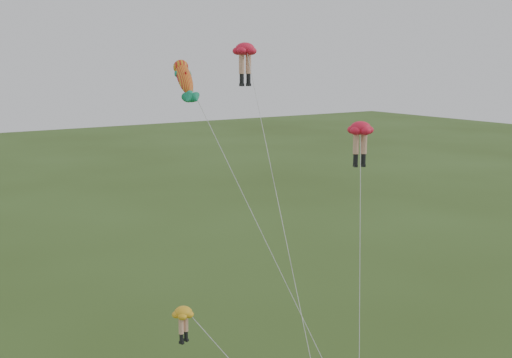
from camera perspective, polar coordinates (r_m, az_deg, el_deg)
legs_kite_red_high at (r=34.86m, az=-1.01°, el=12.12°), size 4.07×13.54×19.64m
legs_kite_red_mid at (r=31.37m, az=10.40°, el=4.29°), size 6.16×7.16×15.34m
legs_kite_yellow at (r=24.00m, az=-6.42°, el=-14.24°), size 6.65×3.33×8.77m
fish_kite at (r=32.17m, az=-7.08°, el=9.84°), size 4.20×13.58×18.86m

